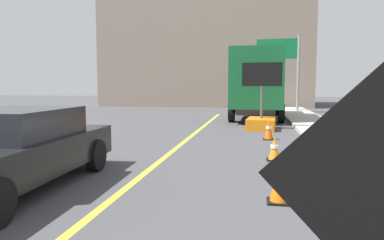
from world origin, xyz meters
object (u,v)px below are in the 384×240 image
at_px(highway_guide_sign, 286,60).
at_px(traffic_cone_mid_lane, 279,180).
at_px(box_truck, 257,83).
at_px(pickup_car, 9,149).
at_px(arrow_board_trailer, 261,117).
at_px(traffic_cone_curbside, 269,129).
at_px(traffic_cone_far_lane, 274,148).

height_order(highway_guide_sign, traffic_cone_mid_lane, highway_guide_sign).
bearing_deg(box_truck, pickup_car, -106.83).
relative_size(arrow_board_trailer, pickup_car, 0.56).
height_order(pickup_car, traffic_cone_curbside, pickup_car).
xyz_separation_m(box_truck, pickup_car, (-4.24, -14.02, -1.19)).
bearing_deg(arrow_board_trailer, box_truck, 91.90).
xyz_separation_m(box_truck, traffic_cone_mid_lane, (0.27, -13.95, -1.54)).
bearing_deg(box_truck, traffic_cone_curbside, -87.29).
distance_m(box_truck, highway_guide_sign, 5.52).
bearing_deg(arrow_board_trailer, highway_guide_sign, 79.95).
relative_size(pickup_car, traffic_cone_curbside, 6.83).
distance_m(pickup_car, traffic_cone_curbside, 8.06).
distance_m(traffic_cone_mid_lane, traffic_cone_curbside, 6.54).
bearing_deg(pickup_car, highway_guide_sign, 72.25).
bearing_deg(arrow_board_trailer, pickup_car, -114.86).
relative_size(box_truck, pickup_car, 1.49).
bearing_deg(traffic_cone_mid_lane, highway_guide_sign, 85.27).
distance_m(arrow_board_trailer, highway_guide_sign, 10.10).
xyz_separation_m(traffic_cone_mid_lane, traffic_cone_curbside, (0.08, 6.54, -0.00)).
distance_m(arrow_board_trailer, traffic_cone_far_lane, 6.23).
bearing_deg(pickup_car, box_truck, 73.17).
height_order(traffic_cone_mid_lane, traffic_cone_curbside, traffic_cone_mid_lane).
bearing_deg(traffic_cone_mid_lane, pickup_car, -179.15).
bearing_deg(traffic_cone_far_lane, pickup_car, -144.70).
height_order(pickup_car, traffic_cone_mid_lane, pickup_car).
relative_size(highway_guide_sign, traffic_cone_mid_lane, 7.04).
height_order(arrow_board_trailer, highway_guide_sign, highway_guide_sign).
bearing_deg(pickup_car, traffic_cone_curbside, 55.21).
bearing_deg(box_truck, traffic_cone_mid_lane, -88.89).
bearing_deg(highway_guide_sign, pickup_car, -107.75).
height_order(box_truck, traffic_cone_curbside, box_truck).
bearing_deg(traffic_cone_far_lane, arrow_board_trailer, 91.95).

